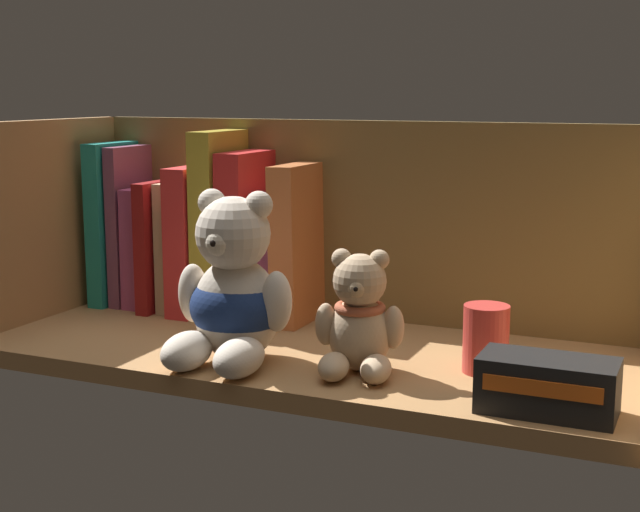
{
  "coord_description": "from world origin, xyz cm",
  "views": [
    {
      "loc": [
        39.51,
        -87.47,
        29.78
      ],
      "look_at": [
        0.88,
        0.0,
        12.28
      ],
      "focal_mm": 51.44,
      "sensor_mm": 36.0,
      "label": 1
    }
  ],
  "objects_px": {
    "book_2": "(152,245)",
    "teddy_bear_smaller": "(359,321)",
    "book_1": "(134,225)",
    "teddy_bear_larger": "(233,295)",
    "small_product_box": "(548,385)",
    "book_5": "(203,238)",
    "pillar_candle": "(486,339)",
    "book_8": "(277,255)",
    "book_9": "(301,243)",
    "book_3": "(169,243)",
    "book_6": "(226,222)",
    "book_7": "(252,234)",
    "book_4": "(184,244)",
    "book_0": "(119,222)"
  },
  "relations": [
    {
      "from": "book_0",
      "to": "teddy_bear_larger",
      "type": "distance_m",
      "value": 0.33
    },
    {
      "from": "book_2",
      "to": "book_3",
      "type": "relative_size",
      "value": 0.94
    },
    {
      "from": "teddy_bear_larger",
      "to": "small_product_box",
      "type": "xyz_separation_m",
      "value": [
        0.32,
        -0.03,
        -0.05
      ]
    },
    {
      "from": "book_1",
      "to": "teddy_bear_smaller",
      "type": "bearing_deg",
      "value": -23.93
    },
    {
      "from": "book_4",
      "to": "book_9",
      "type": "height_order",
      "value": "book_9"
    },
    {
      "from": "teddy_bear_smaller",
      "to": "book_9",
      "type": "bearing_deg",
      "value": 129.9
    },
    {
      "from": "book_1",
      "to": "book_4",
      "type": "height_order",
      "value": "book_1"
    },
    {
      "from": "teddy_bear_larger",
      "to": "pillar_candle",
      "type": "bearing_deg",
      "value": 15.47
    },
    {
      "from": "book_8",
      "to": "book_9",
      "type": "bearing_deg",
      "value": 0.0
    },
    {
      "from": "book_5",
      "to": "teddy_bear_smaller",
      "type": "bearing_deg",
      "value": -31.3
    },
    {
      "from": "pillar_candle",
      "to": "small_product_box",
      "type": "xyz_separation_m",
      "value": [
        0.08,
        -0.09,
        -0.01
      ]
    },
    {
      "from": "book_3",
      "to": "book_9",
      "type": "xyz_separation_m",
      "value": [
        0.19,
        0.0,
        0.01
      ]
    },
    {
      "from": "book_7",
      "to": "book_9",
      "type": "xyz_separation_m",
      "value": [
        0.07,
        0.0,
        -0.01
      ]
    },
    {
      "from": "book_8",
      "to": "book_9",
      "type": "xyz_separation_m",
      "value": [
        0.03,
        0.0,
        0.02
      ]
    },
    {
      "from": "book_0",
      "to": "book_6",
      "type": "distance_m",
      "value": 0.16
    },
    {
      "from": "book_7",
      "to": "teddy_bear_smaller",
      "type": "xyz_separation_m",
      "value": [
        0.21,
        -0.17,
        -0.05
      ]
    },
    {
      "from": "book_1",
      "to": "book_9",
      "type": "distance_m",
      "value": 0.24
    },
    {
      "from": "book_2",
      "to": "teddy_bear_smaller",
      "type": "distance_m",
      "value": 0.4
    },
    {
      "from": "book_6",
      "to": "book_9",
      "type": "xyz_separation_m",
      "value": [
        0.1,
        0.0,
        -0.02
      ]
    },
    {
      "from": "teddy_bear_larger",
      "to": "teddy_bear_smaller",
      "type": "relative_size",
      "value": 1.44
    },
    {
      "from": "book_4",
      "to": "book_8",
      "type": "relative_size",
      "value": 1.05
    },
    {
      "from": "book_7",
      "to": "pillar_candle",
      "type": "height_order",
      "value": "book_7"
    },
    {
      "from": "book_2",
      "to": "book_9",
      "type": "relative_size",
      "value": 0.81
    },
    {
      "from": "book_6",
      "to": "book_7",
      "type": "relative_size",
      "value": 1.12
    },
    {
      "from": "book_5",
      "to": "pillar_candle",
      "type": "xyz_separation_m",
      "value": [
        0.39,
        -0.12,
        -0.06
      ]
    },
    {
      "from": "book_2",
      "to": "teddy_bear_larger",
      "type": "distance_m",
      "value": 0.29
    },
    {
      "from": "book_4",
      "to": "book_3",
      "type": "bearing_deg",
      "value": 180.0
    },
    {
      "from": "book_2",
      "to": "book_7",
      "type": "relative_size",
      "value": 0.75
    },
    {
      "from": "book_1",
      "to": "book_7",
      "type": "distance_m",
      "value": 0.17
    },
    {
      "from": "book_1",
      "to": "book_8",
      "type": "relative_size",
      "value": 1.33
    },
    {
      "from": "book_0",
      "to": "book_4",
      "type": "bearing_deg",
      "value": 0.0
    },
    {
      "from": "book_0",
      "to": "book_5",
      "type": "relative_size",
      "value": 1.14
    },
    {
      "from": "book_2",
      "to": "teddy_bear_smaller",
      "type": "bearing_deg",
      "value": -25.49
    },
    {
      "from": "book_3",
      "to": "teddy_bear_larger",
      "type": "distance_m",
      "value": 0.27
    },
    {
      "from": "teddy_bear_smaller",
      "to": "book_1",
      "type": "bearing_deg",
      "value": 156.07
    },
    {
      "from": "book_3",
      "to": "small_product_box",
      "type": "height_order",
      "value": "book_3"
    },
    {
      "from": "book_6",
      "to": "book_7",
      "type": "height_order",
      "value": "book_6"
    },
    {
      "from": "book_6",
      "to": "pillar_candle",
      "type": "height_order",
      "value": "book_6"
    },
    {
      "from": "book_2",
      "to": "book_4",
      "type": "height_order",
      "value": "book_4"
    },
    {
      "from": "book_6",
      "to": "teddy_bear_larger",
      "type": "distance_m",
      "value": 0.22
    },
    {
      "from": "book_1",
      "to": "teddy_bear_smaller",
      "type": "relative_size",
      "value": 1.67
    },
    {
      "from": "book_5",
      "to": "book_7",
      "type": "bearing_deg",
      "value": 0.0
    },
    {
      "from": "book_7",
      "to": "teddy_bear_larger",
      "type": "bearing_deg",
      "value": -67.42
    },
    {
      "from": "book_6",
      "to": "small_product_box",
      "type": "relative_size",
      "value": 1.94
    },
    {
      "from": "book_9",
      "to": "pillar_candle",
      "type": "height_order",
      "value": "book_9"
    },
    {
      "from": "book_3",
      "to": "teddy_bear_smaller",
      "type": "height_order",
      "value": "book_3"
    },
    {
      "from": "book_8",
      "to": "teddy_bear_larger",
      "type": "height_order",
      "value": "teddy_bear_larger"
    },
    {
      "from": "book_0",
      "to": "small_product_box",
      "type": "xyz_separation_m",
      "value": [
        0.6,
        -0.21,
        -0.08
      ]
    },
    {
      "from": "book_2",
      "to": "book_0",
      "type": "bearing_deg",
      "value": 180.0
    },
    {
      "from": "book_6",
      "to": "book_7",
      "type": "bearing_deg",
      "value": 0.0
    }
  ]
}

